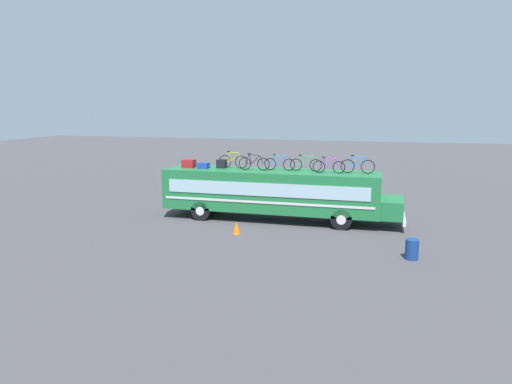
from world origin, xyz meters
The scene contains 13 objects.
ground_plane centered at (0.00, 0.00, 0.00)m, with size 120.00×120.00×0.00m, color #423F44.
bus centered at (0.24, 0.00, 1.60)m, with size 12.92×2.61×2.73m.
luggage_bag_1 centered at (-4.73, -0.04, 2.95)m, with size 0.68×0.56×0.45m, color maroon.
luggage_bag_2 centered at (-3.80, -0.17, 2.89)m, with size 0.58×0.52×0.31m, color #193899.
luggage_bag_3 centered at (-2.88, 0.29, 2.97)m, with size 0.51×0.44×0.47m, color black.
rooftop_bicycle_1 centered at (-2.24, 0.39, 3.12)m, with size 1.67×0.44×0.95m.
rooftop_bicycle_2 centered at (-0.87, -0.14, 3.11)m, with size 1.72×0.44×0.92m.
rooftop_bicycle_3 centered at (0.46, 0.17, 3.09)m, with size 1.69×0.44×0.87m.
rooftop_bicycle_4 centered at (1.88, 0.26, 3.10)m, with size 1.72×0.44×0.88m.
rooftop_bicycle_5 centered at (3.16, -0.24, 3.09)m, with size 1.67×0.44×0.86m.
rooftop_bicycle_6 centered at (4.60, 0.08, 3.12)m, with size 1.74×0.44×0.95m.
trash_bin centered at (7.15, -5.05, 0.42)m, with size 0.54×0.54×0.83m, color navy.
traffic_cone centered at (-0.91, -3.26, 0.31)m, with size 0.38×0.38×0.62m, color orange.
Camera 1 is at (5.79, -24.33, 6.18)m, focal length 32.77 mm.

